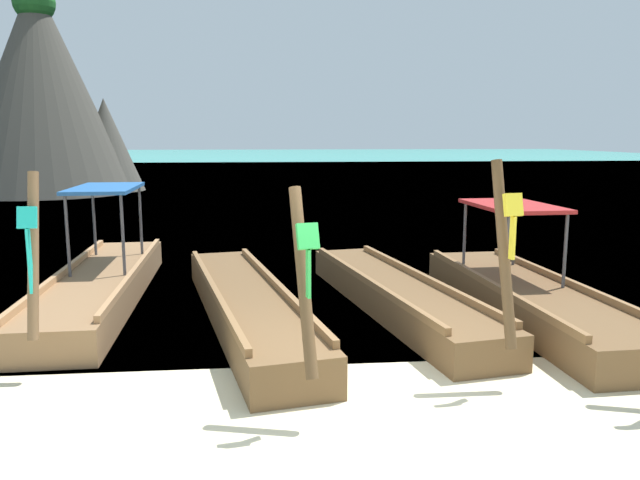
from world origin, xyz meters
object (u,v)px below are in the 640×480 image
longtail_boat_green_ribbon (246,305)px  longtail_boat_yellow_ribbon (396,295)px  longtail_boat_violet_ribbon (529,297)px  longtail_boat_turquoise_ribbon (100,283)px  karst_rock (46,91)px

longtail_boat_green_ribbon → longtail_boat_yellow_ribbon: (2.33, 0.40, -0.01)m
longtail_boat_green_ribbon → longtail_boat_yellow_ribbon: bearing=9.7°
longtail_boat_yellow_ribbon → longtail_boat_green_ribbon: bearing=-170.3°
longtail_boat_green_ribbon → longtail_boat_violet_ribbon: (4.27, -0.10, 0.04)m
longtail_boat_turquoise_ribbon → longtail_boat_yellow_ribbon: 4.86m
longtail_boat_yellow_ribbon → longtail_boat_turquoise_ribbon: bearing=168.1°
longtail_boat_turquoise_ribbon → longtail_boat_green_ribbon: (2.42, -1.40, -0.05)m
longtail_boat_turquoise_ribbon → longtail_boat_green_ribbon: bearing=-30.1°
longtail_boat_green_ribbon → karst_rock: karst_rock is taller
longtail_boat_turquoise_ribbon → longtail_boat_violet_ribbon: 6.86m
longtail_boat_turquoise_ribbon → karst_rock: size_ratio=0.66×
longtail_boat_turquoise_ribbon → longtail_boat_green_ribbon: 2.80m
longtail_boat_turquoise_ribbon → longtail_boat_yellow_ribbon: (4.75, -1.00, -0.06)m
longtail_boat_turquoise_ribbon → karst_rock: karst_rock is taller
karst_rock → longtail_boat_violet_ribbon: bearing=-58.0°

